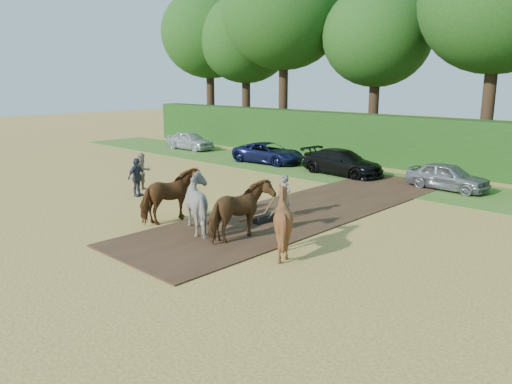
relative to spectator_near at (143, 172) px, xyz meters
The scene contains 9 objects.
ground 7.80m from the spectator_near, 34.52° to the right, with size 120.00×120.00×0.00m, color gold.
earth_strip 8.35m from the spectator_near, 18.27° to the left, with size 4.50×17.00×0.05m, color #472D1C.
grass_verge 11.57m from the spectator_near, 56.37° to the left, with size 50.00×5.00×0.03m, color #38601E.
hedgerow 15.50m from the spectator_near, 65.63° to the left, with size 46.00×1.60×3.00m, color #14380F.
spectator_near is the anchor object (origin of this frame).
spectator_far 1.28m from the spectator_near, 45.73° to the right, with size 1.01×0.42×1.72m, color #2A2C38.
plough_team 8.19m from the spectator_near, 15.08° to the right, with size 6.38×4.69×1.96m.
parked_cars 10.39m from the spectator_near, 71.83° to the left, with size 28.86×2.63×1.38m.
treeline 19.66m from the spectator_near, 74.80° to the left, with size 48.70×10.60×14.21m.
Camera 1 is at (13.35, -8.57, 5.14)m, focal length 35.00 mm.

